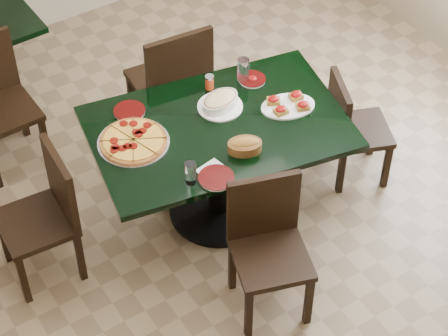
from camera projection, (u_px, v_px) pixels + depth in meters
floor at (230, 245)px, 5.49m from camera, size 5.50×5.50×0.00m
main_table at (218, 148)px, 5.29m from camera, size 1.66×1.23×0.75m
chair_far at (173, 80)px, 5.75m from camera, size 0.50×0.50×0.99m
chair_near at (267, 239)px, 4.87m from camera, size 0.52×0.52×0.89m
chair_right at (351, 125)px, 5.62m from camera, size 0.48×0.48×0.80m
chair_left at (47, 210)px, 5.03m from camera, size 0.44×0.44×0.88m
pepperoni_pizza at (133, 141)px, 5.04m from camera, size 0.42×0.42×0.04m
lasagna_casserole at (220, 102)px, 5.24m from camera, size 0.28×0.28×0.09m
bread_basket at (245, 145)px, 4.98m from camera, size 0.24×0.21×0.09m
bruschetta_platter at (288, 104)px, 5.26m from camera, size 0.39×0.32×0.05m
side_plate_near at (216, 178)px, 4.84m from camera, size 0.20×0.20×0.02m
side_plate_far_r at (252, 79)px, 5.45m from camera, size 0.17×0.17×0.03m
side_plate_far_l at (129, 111)px, 5.24m from camera, size 0.19×0.19×0.02m
napkin_setting at (214, 171)px, 4.89m from camera, size 0.17×0.17×0.01m
water_glass_a at (243, 70)px, 5.40m from camera, size 0.07×0.07×0.16m
water_glass_b at (190, 173)px, 4.78m from camera, size 0.07×0.07×0.14m
pepper_shaker at (210, 82)px, 5.36m from camera, size 0.06×0.06×0.09m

